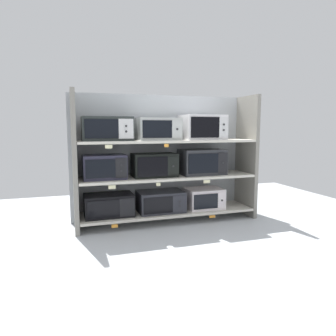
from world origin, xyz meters
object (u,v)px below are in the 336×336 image
Objects in this scene: microwave_3 at (105,167)px; microwave_5 at (202,162)px; microwave_4 at (154,165)px; microwave_2 at (204,198)px; microwave_8 at (202,127)px; microwave_0 at (109,205)px; microwave_7 at (158,129)px; microwave_6 at (107,129)px; microwave_1 at (161,201)px.

microwave_5 reaches higher than microwave_3.
microwave_3 is 0.92× the size of microwave_4.
microwave_2 is 0.94m from microwave_8.
microwave_0 is 1.11m from microwave_7.
microwave_6 reaches higher than microwave_5.
microwave_2 is at bearing 0.00° from microwave_3.
microwave_6 is 0.62m from microwave_7.
microwave_4 reaches higher than microwave_0.
microwave_2 is at bearing 0.01° from microwave_6.
microwave_5 is 0.98× the size of microwave_6.
microwave_4 is at bearing -179.97° from microwave_2.
microwave_4 is (0.61, -0.00, 0.00)m from microwave_3.
microwave_1 is at bearing -179.99° from microwave_2.
microwave_0 is at bearing 180.00° from microwave_5.
microwave_1 is at bearing 0.16° from microwave_4.
microwave_2 is at bearing 0.22° from microwave_5.
microwave_4 reaches higher than microwave_2.
microwave_8 reaches higher than microwave_2.
microwave_2 is 0.83× the size of microwave_5.
microwave_1 is 1.06× the size of microwave_4.
microwave_8 is (1.22, -0.00, 0.02)m from microwave_6.
microwave_0 is at bearing 3.78° from microwave_6.
microwave_1 is 0.75m from microwave_5.
microwave_8 is at bearing -0.01° from microwave_3.
microwave_5 is 1.30m from microwave_6.
microwave_4 is 1.05× the size of microwave_7.
microwave_7 is (0.66, -0.00, 0.45)m from microwave_3.
microwave_6 is at bearing -179.99° from microwave_2.
microwave_1 is at bearing -0.00° from microwave_7.
microwave_1 is 1.02× the size of microwave_5.
microwave_5 is at bearing 0.00° from microwave_6.
microwave_1 is 0.60m from microwave_2.
microwave_2 is 0.87× the size of microwave_4.
microwave_5 is at bearing -0.00° from microwave_0.
microwave_6 is (-0.65, 0.00, 0.92)m from microwave_1.
microwave_6 is at bearing 180.00° from microwave_1.
microwave_5 is (-0.03, -0.00, 0.49)m from microwave_2.
microwave_2 is 0.90× the size of microwave_8.
microwave_3 is 0.86× the size of microwave_6.
microwave_4 is 0.73m from microwave_6.
microwave_5 is (0.65, 0.00, 0.02)m from microwave_4.
microwave_2 is 0.83m from microwave_4.
microwave_6 is (-0.57, 0.00, 0.45)m from microwave_4.
microwave_4 is 0.94× the size of microwave_6.
microwave_8 is at bearing -0.02° from microwave_7.
microwave_4 is at bearing -179.98° from microwave_5.
microwave_1 is 1.09m from microwave_8.
microwave_8 is (1.22, -0.00, 0.93)m from microwave_0.
microwave_7 is at bearing -0.00° from microwave_6.
microwave_7 reaches higher than microwave_3.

